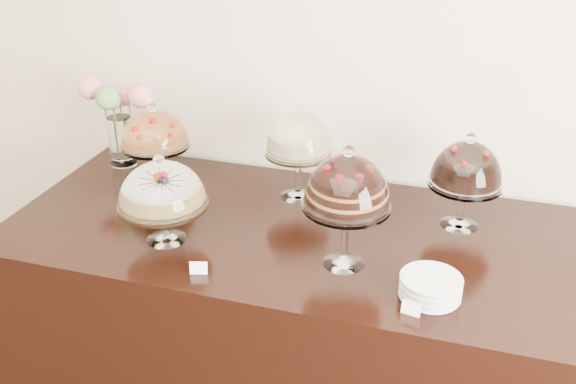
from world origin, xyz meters
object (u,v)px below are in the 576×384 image
(cake_stand_dark_choco, at_px, (467,168))
(cake_stand_fruit_tart, at_px, (154,133))
(cake_stand_sugar_sponge, at_px, (162,189))
(cake_stand_choco_layer, at_px, (347,187))
(cake_stand_cheesecake, at_px, (298,138))
(display_counter, at_px, (291,321))
(flower_vase, at_px, (118,112))
(plate_stack, at_px, (430,287))

(cake_stand_dark_choco, bearing_deg, cake_stand_fruit_tart, -179.93)
(cake_stand_sugar_sponge, bearing_deg, cake_stand_choco_layer, 2.74)
(cake_stand_cheesecake, bearing_deg, display_counter, -79.00)
(display_counter, relative_size, flower_vase, 5.29)
(display_counter, distance_m, flower_vase, 1.21)
(flower_vase, distance_m, plate_stack, 1.62)
(cake_stand_sugar_sponge, distance_m, cake_stand_dark_choco, 1.12)
(flower_vase, relative_size, plate_stack, 2.15)
(cake_stand_choco_layer, xyz_separation_m, cake_stand_fruit_tart, (-0.92, 0.39, -0.06))
(display_counter, height_order, cake_stand_cheesecake, cake_stand_cheesecake)
(cake_stand_dark_choco, bearing_deg, plate_stack, -97.07)
(cake_stand_choco_layer, height_order, cake_stand_dark_choco, cake_stand_choco_layer)
(cake_stand_dark_choco, distance_m, plate_stack, 0.55)
(cake_stand_sugar_sponge, xyz_separation_m, cake_stand_cheesecake, (0.37, 0.48, 0.05))
(display_counter, height_order, cake_stand_dark_choco, cake_stand_dark_choco)
(cake_stand_choco_layer, relative_size, cake_stand_cheesecake, 1.09)
(cake_stand_dark_choco, relative_size, flower_vase, 0.91)
(display_counter, height_order, plate_stack, plate_stack)
(cake_stand_sugar_sponge, bearing_deg, display_counter, 26.62)
(cake_stand_sugar_sponge, xyz_separation_m, flower_vase, (-0.50, 0.56, 0.05))
(cake_stand_cheesecake, distance_m, cake_stand_dark_choco, 0.67)
(cake_stand_choco_layer, bearing_deg, cake_stand_fruit_tart, 156.71)
(cake_stand_sugar_sponge, relative_size, plate_stack, 1.78)
(display_counter, height_order, cake_stand_choco_layer, cake_stand_choco_layer)
(cake_stand_fruit_tart, bearing_deg, cake_stand_dark_choco, 0.07)
(display_counter, bearing_deg, cake_stand_dark_choco, 19.27)
(cake_stand_sugar_sponge, bearing_deg, cake_stand_dark_choco, 22.37)
(cake_stand_cheesecake, bearing_deg, cake_stand_choco_layer, -56.58)
(cake_stand_cheesecake, height_order, flower_vase, flower_vase)
(cake_stand_dark_choco, relative_size, cake_stand_fruit_tart, 1.04)
(cake_stand_choco_layer, bearing_deg, flower_vase, 155.73)
(cake_stand_dark_choco, height_order, cake_stand_fruit_tart, cake_stand_dark_choco)
(cake_stand_sugar_sponge, height_order, cake_stand_choco_layer, cake_stand_choco_layer)
(cake_stand_sugar_sponge, xyz_separation_m, cake_stand_fruit_tart, (-0.25, 0.43, 0.02))
(cake_stand_sugar_sponge, height_order, cake_stand_dark_choco, cake_stand_dark_choco)
(cake_stand_cheesecake, distance_m, flower_vase, 0.87)
(cake_stand_sugar_sponge, relative_size, cake_stand_cheesecake, 0.84)
(cake_stand_sugar_sponge, distance_m, flower_vase, 0.75)
(cake_stand_choco_layer, bearing_deg, cake_stand_dark_choco, 46.85)
(cake_stand_choco_layer, height_order, cake_stand_fruit_tart, cake_stand_choco_layer)
(cake_stand_cheesecake, relative_size, cake_stand_dark_choco, 1.08)
(cake_stand_fruit_tart, bearing_deg, cake_stand_sugar_sponge, -59.91)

